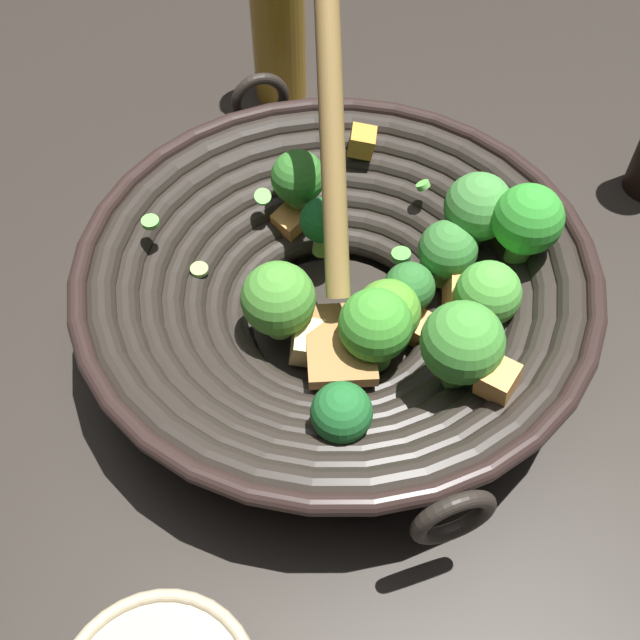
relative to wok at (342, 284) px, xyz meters
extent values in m
plane|color=#28231E|center=(0.00, 0.00, -0.06)|extent=(4.00, 4.00, 0.00)
cylinder|color=black|center=(0.00, 0.00, -0.05)|extent=(0.13, 0.13, 0.01)
torus|color=black|center=(0.00, 0.00, -0.04)|extent=(0.19, 0.19, 0.02)
torus|color=black|center=(0.00, 0.00, -0.03)|extent=(0.22, 0.22, 0.02)
torus|color=black|center=(0.00, 0.00, -0.02)|extent=(0.25, 0.25, 0.02)
torus|color=black|center=(0.00, 0.00, -0.01)|extent=(0.28, 0.28, 0.02)
torus|color=black|center=(0.00, 0.00, 0.00)|extent=(0.31, 0.31, 0.02)
torus|color=black|center=(0.00, 0.00, 0.00)|extent=(0.34, 0.34, 0.02)
torus|color=black|center=(0.00, 0.00, 0.01)|extent=(0.37, 0.37, 0.02)
torus|color=black|center=(0.00, 0.00, 0.02)|extent=(0.39, 0.39, 0.01)
torus|color=black|center=(0.19, 0.09, 0.02)|extent=(0.03, 0.05, 0.05)
torus|color=black|center=(-0.19, -0.08, 0.02)|extent=(0.03, 0.05, 0.05)
cylinder|color=#83AB55|center=(0.00, -0.05, -0.02)|extent=(0.02, 0.02, 0.02)
sphere|color=#2D6B2C|center=(0.00, -0.05, 0.00)|extent=(0.04, 0.04, 0.04)
cylinder|color=#6BAD4A|center=(-0.07, -0.08, 0.00)|extent=(0.02, 0.03, 0.02)
sphere|color=#449636|center=(-0.07, -0.08, 0.04)|extent=(0.06, 0.06, 0.06)
cylinder|color=#689A37|center=(-0.01, -0.11, -0.01)|extent=(0.02, 0.02, 0.02)
sphere|color=#4FA53C|center=(-0.01, -0.11, 0.02)|extent=(0.05, 0.05, 0.05)
cylinder|color=#76BE46|center=(-0.03, -0.04, -0.03)|extent=(0.03, 0.03, 0.02)
sphere|color=#529B2C|center=(-0.03, -0.04, 0.00)|extent=(0.05, 0.05, 0.05)
cylinder|color=#73B251|center=(0.04, -0.13, 0.01)|extent=(0.02, 0.02, 0.02)
sphere|color=green|center=(0.04, -0.13, 0.05)|extent=(0.05, 0.05, 0.05)
cylinder|color=#84BE4A|center=(0.06, 0.02, -0.02)|extent=(0.02, 0.02, 0.02)
sphere|color=#1C6B2D|center=(0.06, 0.02, 0.01)|extent=(0.04, 0.04, 0.04)
cylinder|color=#73B253|center=(0.09, 0.04, 0.00)|extent=(0.03, 0.02, 0.02)
sphere|color=#33782A|center=(0.09, 0.04, 0.02)|extent=(0.04, 0.04, 0.04)
cylinder|color=#7CB950|center=(-0.03, 0.05, -0.02)|extent=(0.03, 0.02, 0.02)
sphere|color=#4A9433|center=(-0.03, 0.05, 0.01)|extent=(0.06, 0.06, 0.06)
cylinder|color=#72AC46|center=(0.03, -0.08, -0.02)|extent=(0.03, 0.03, 0.02)
sphere|color=#387A34|center=(0.03, -0.08, 0.01)|extent=(0.05, 0.05, 0.05)
cylinder|color=#7CAA41|center=(-0.12, -0.01, -0.01)|extent=(0.03, 0.03, 0.01)
sphere|color=#20692D|center=(-0.12, -0.01, 0.01)|extent=(0.04, 0.04, 0.04)
cylinder|color=#64AA3D|center=(0.06, -0.10, 0.01)|extent=(0.02, 0.02, 0.01)
sphere|color=#448C3F|center=(0.06, -0.10, 0.03)|extent=(0.05, 0.05, 0.05)
cylinder|color=#6AA243|center=(-0.04, -0.03, -0.02)|extent=(0.03, 0.03, 0.03)
sphere|color=green|center=(-0.04, -0.03, 0.01)|extent=(0.05, 0.05, 0.05)
cube|color=#D8893D|center=(0.08, 0.05, -0.02)|extent=(0.04, 0.03, 0.03)
cube|color=#C7803A|center=(0.00, -0.09, -0.01)|extent=(0.03, 0.03, 0.03)
cube|color=orange|center=(0.14, -0.01, 0.02)|extent=(0.02, 0.02, 0.03)
cube|color=#DE9548|center=(-0.09, -0.11, 0.03)|extent=(0.03, 0.03, 0.03)
cube|color=orange|center=(-0.01, -0.06, -0.03)|extent=(0.03, 0.03, 0.03)
cube|color=#E3C375|center=(-0.04, 0.02, -0.02)|extent=(0.03, 0.03, 0.04)
cylinder|color=#56B247|center=(-0.01, 0.06, -0.01)|extent=(0.02, 0.02, 0.01)
cylinder|color=#99D166|center=(0.01, 0.11, -0.01)|extent=(0.02, 0.02, 0.00)
cylinder|color=#6BC651|center=(0.10, -0.06, 0.02)|extent=(0.02, 0.02, 0.01)
cylinder|color=#6BC651|center=(0.08, 0.07, 0.01)|extent=(0.02, 0.02, 0.01)
cylinder|color=#99D166|center=(0.12, 0.05, 0.00)|extent=(0.02, 0.02, 0.00)
cylinder|color=#6BC651|center=(0.02, 0.15, 0.03)|extent=(0.02, 0.02, 0.00)
cylinder|color=#56B247|center=(0.03, 0.04, -0.03)|extent=(0.01, 0.01, 0.01)
cylinder|color=#56B247|center=(0.04, -0.04, -0.01)|extent=(0.02, 0.02, 0.01)
cube|color=#9E6B38|center=(-0.05, 0.00, -0.01)|extent=(0.08, 0.06, 0.01)
cylinder|color=olive|center=(0.06, 0.01, 0.10)|extent=(0.18, 0.05, 0.18)
cylinder|color=#AD7F23|center=(0.31, 0.09, 0.04)|extent=(0.05, 0.05, 0.20)
camera|label=1|loc=(-0.37, -0.02, 0.44)|focal=42.16mm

